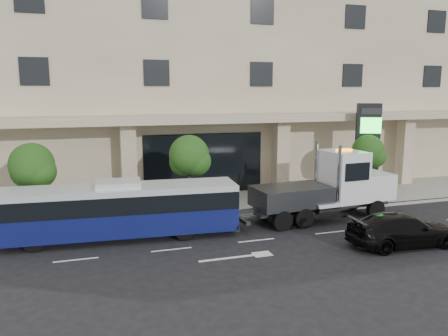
{
  "coord_description": "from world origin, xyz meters",
  "views": [
    {
      "loc": [
        -7.26,
        -19.64,
        6.86
      ],
      "look_at": [
        -0.49,
        2.0,
        2.88
      ],
      "focal_mm": 35.0,
      "sensor_mm": 36.0,
      "label": 1
    }
  ],
  "objects_px": {
    "tow_truck": "(330,188)",
    "black_sedan": "(403,230)",
    "city_bus": "(119,209)",
    "signage_pylon": "(367,149)"
  },
  "relations": [
    {
      "from": "city_bus",
      "to": "signage_pylon",
      "type": "xyz_separation_m",
      "value": [
        16.02,
        3.68,
        1.76
      ]
    },
    {
      "from": "signage_pylon",
      "to": "city_bus",
      "type": "bearing_deg",
      "value": -144.15
    },
    {
      "from": "signage_pylon",
      "to": "black_sedan",
      "type": "bearing_deg",
      "value": -92.2
    },
    {
      "from": "city_bus",
      "to": "signage_pylon",
      "type": "height_order",
      "value": "signage_pylon"
    },
    {
      "from": "city_bus",
      "to": "black_sedan",
      "type": "bearing_deg",
      "value": -17.61
    },
    {
      "from": "black_sedan",
      "to": "signage_pylon",
      "type": "xyz_separation_m",
      "value": [
        3.97,
        8.47,
        2.45
      ]
    },
    {
      "from": "black_sedan",
      "to": "signage_pylon",
      "type": "height_order",
      "value": "signage_pylon"
    },
    {
      "from": "tow_truck",
      "to": "signage_pylon",
      "type": "bearing_deg",
      "value": 32.94
    },
    {
      "from": "city_bus",
      "to": "black_sedan",
      "type": "xyz_separation_m",
      "value": [
        12.05,
        -4.79,
        -0.68
      ]
    },
    {
      "from": "tow_truck",
      "to": "black_sedan",
      "type": "height_order",
      "value": "tow_truck"
    }
  ]
}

